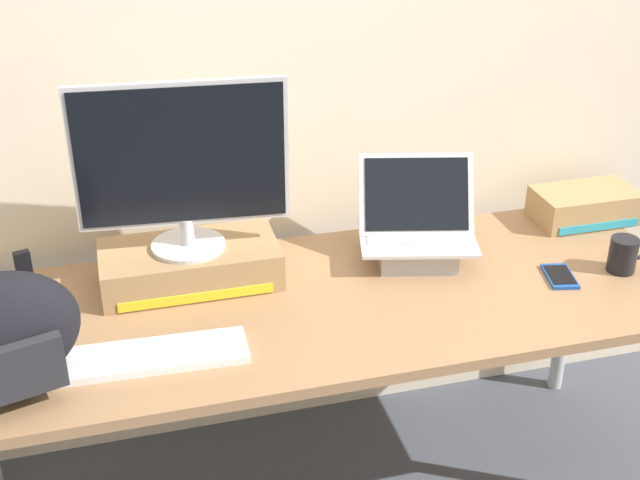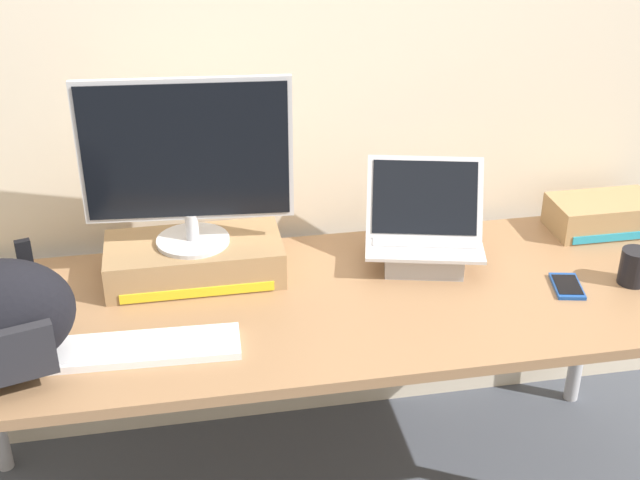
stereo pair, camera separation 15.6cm
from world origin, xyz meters
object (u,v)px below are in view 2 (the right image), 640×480
open_laptop (423,242)px  external_keyboard (146,348)px  desktop_monitor (187,161)px  cell_phone (567,286)px  coffee_mug (635,267)px  toner_box_cyan (602,215)px  toner_box_yellow (194,259)px

open_laptop → external_keyboard: size_ratio=0.82×
desktop_monitor → external_keyboard: bearing=-106.5°
cell_phone → desktop_monitor: bearing=178.0°
external_keyboard → coffee_mug: bearing=6.3°
cell_phone → toner_box_cyan: 0.41m
open_laptop → toner_box_yellow: bearing=-169.4°
toner_box_yellow → open_laptop: size_ratio=1.28×
open_laptop → toner_box_cyan: size_ratio=1.19×
toner_box_yellow → toner_box_cyan: 1.26m
desktop_monitor → toner_box_cyan: bearing=8.1°
desktop_monitor → toner_box_cyan: (1.26, 0.07, -0.30)m
desktop_monitor → external_keyboard: desktop_monitor is taller
open_laptop → toner_box_cyan: 0.62m
external_keyboard → toner_box_cyan: 1.46m
coffee_mug → cell_phone: 0.20m
coffee_mug → open_laptop: bearing=157.8°
toner_box_yellow → coffee_mug: 1.22m
coffee_mug → desktop_monitor: bearing=167.9°
open_laptop → cell_phone: (0.35, -0.22, -0.06)m
coffee_mug → cell_phone: size_ratio=0.84×
toner_box_yellow → external_keyboard: bearing=-111.7°
external_keyboard → coffee_mug: 1.34m
desktop_monitor → toner_box_cyan: 1.30m
toner_box_yellow → desktop_monitor: size_ratio=0.87×
desktop_monitor → external_keyboard: size_ratio=1.21×
desktop_monitor → toner_box_cyan: size_ratio=1.75×
external_keyboard → desktop_monitor: bearing=70.7°
toner_box_yellow → cell_phone: bearing=-14.1°
toner_box_yellow → cell_phone: size_ratio=3.36×
coffee_mug → toner_box_cyan: size_ratio=0.38×
toner_box_cyan → toner_box_yellow: bearing=-177.1°
toner_box_yellow → open_laptop: (0.65, -0.04, 0.01)m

